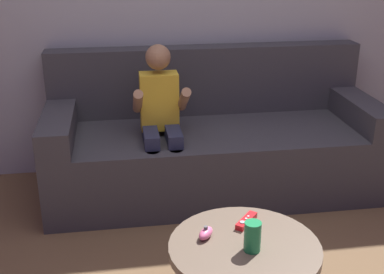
% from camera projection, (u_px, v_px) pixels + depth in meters
% --- Properties ---
extents(couch, '(2.03, 0.80, 0.86)m').
position_uv_depth(couch, '(212.00, 143.00, 3.20)').
color(couch, '#38383D').
rests_on(couch, ground).
extents(person_seated_on_couch, '(0.31, 0.38, 0.95)m').
position_uv_depth(person_seated_on_couch, '(161.00, 118.00, 2.89)').
color(person_seated_on_couch, '#282D47').
rests_on(person_seated_on_couch, ground).
extents(coffee_table, '(0.60, 0.60, 0.38)m').
position_uv_depth(coffee_table, '(244.00, 252.00, 1.99)').
color(coffee_table, brown).
rests_on(coffee_table, ground).
extents(game_remote_red_near_edge, '(0.12, 0.13, 0.03)m').
position_uv_depth(game_remote_red_near_edge, '(246.00, 221.00, 2.12)').
color(game_remote_red_near_edge, red).
rests_on(game_remote_red_near_edge, coffee_table).
extents(nunchuk_pink, '(0.09, 0.10, 0.05)m').
position_uv_depth(nunchuk_pink, '(206.00, 233.00, 2.02)').
color(nunchuk_pink, pink).
rests_on(nunchuk_pink, coffee_table).
extents(soda_can, '(0.07, 0.07, 0.12)m').
position_uv_depth(soda_can, '(252.00, 237.00, 1.92)').
color(soda_can, '#1E7F47').
rests_on(soda_can, coffee_table).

